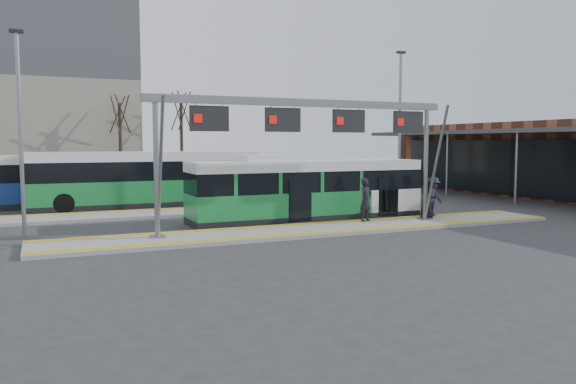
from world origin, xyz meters
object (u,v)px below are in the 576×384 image
object	(u,v)px
passenger_b	(429,199)
passenger_c	(433,197)
passenger_a	(366,200)
hero_bus	(307,190)
gantry	(310,125)

from	to	relation	value
passenger_b	passenger_c	xyz separation A→B (m)	(0.62, 0.49, 0.05)
passenger_b	passenger_c	distance (m)	0.79
passenger_a	passenger_b	xyz separation A→B (m)	(3.18, -0.30, -0.07)
hero_bus	passenger_c	bearing A→B (deg)	-21.12
hero_bus	passenger_c	xyz separation A→B (m)	(5.57, -2.14, -0.32)
passenger_a	passenger_c	xyz separation A→B (m)	(3.80, 0.19, -0.03)
passenger_c	hero_bus	bearing A→B (deg)	142.49
gantry	passenger_b	xyz separation A→B (m)	(6.25, 0.30, -3.27)
passenger_a	passenger_b	world-z (taller)	passenger_a
passenger_b	hero_bus	bearing A→B (deg)	152.97
gantry	passenger_c	size ratio (longest dim) A/B	7.04
hero_bus	passenger_b	xyz separation A→B (m)	(4.95, -2.62, -0.37)
hero_bus	passenger_b	world-z (taller)	hero_bus
hero_bus	passenger_c	distance (m)	5.97
hero_bus	passenger_c	world-z (taller)	hero_bus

